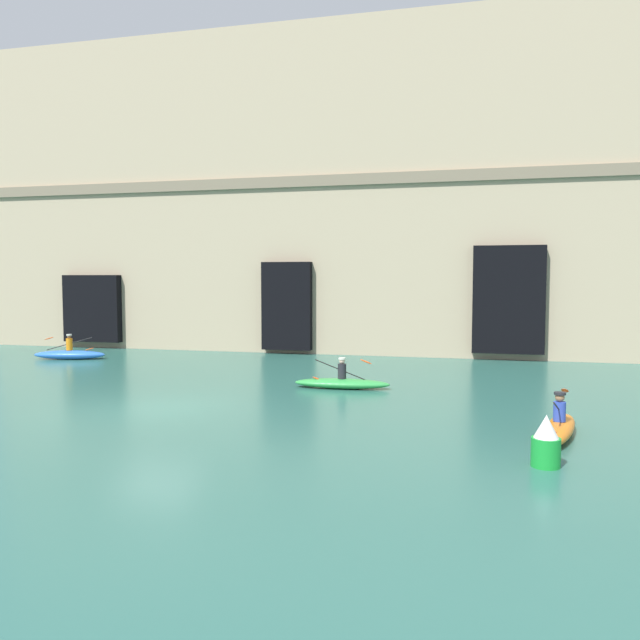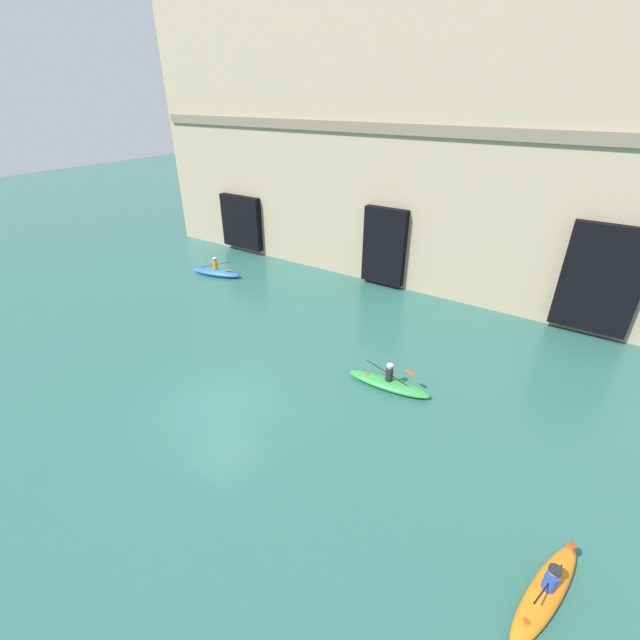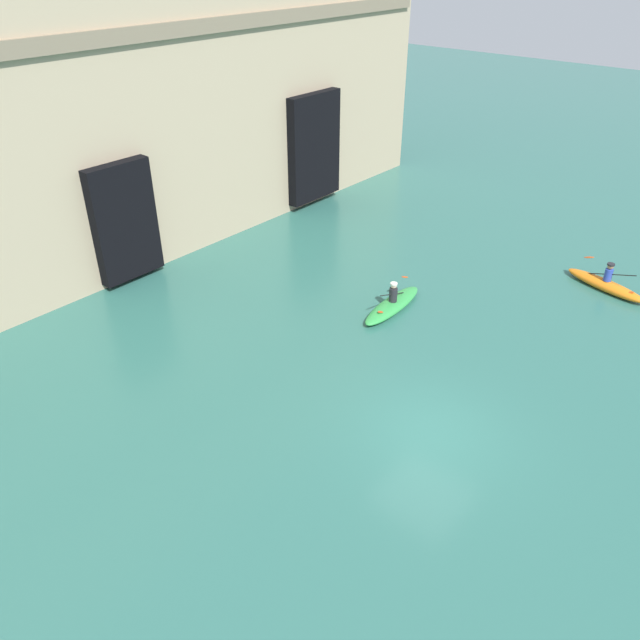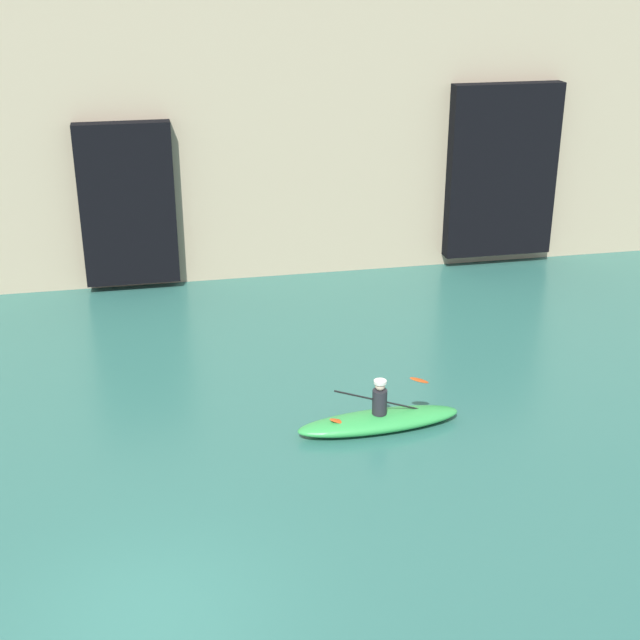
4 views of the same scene
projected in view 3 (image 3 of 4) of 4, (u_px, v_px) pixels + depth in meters
name	position (u px, v px, depth m)	size (l,w,h in m)	color
ground_plane	(431.00, 432.00, 17.09)	(120.00, 120.00, 0.00)	#2D665B
cliff_bluff	(58.00, 43.00, 22.52)	(36.43, 6.74, 16.67)	tan
kayak_orange	(606.00, 284.00, 23.83)	(1.43, 3.35, 1.12)	orange
kayak_green	(392.00, 304.00, 22.59)	(3.43, 1.04, 1.09)	green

